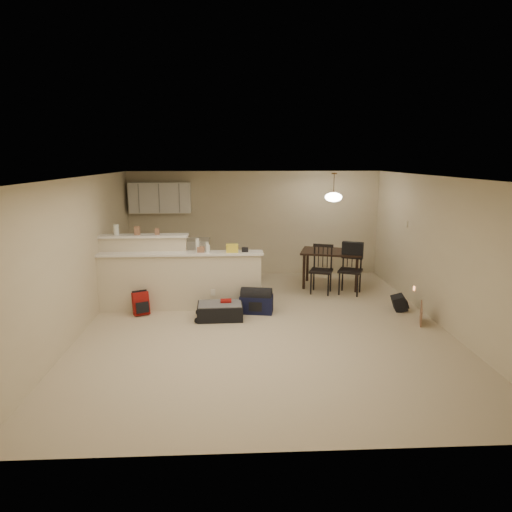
{
  "coord_description": "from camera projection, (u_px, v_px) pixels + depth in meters",
  "views": [
    {
      "loc": [
        -0.5,
        -7.41,
        2.79
      ],
      "look_at": [
        -0.1,
        0.7,
        1.05
      ],
      "focal_mm": 32.0,
      "sensor_mm": 36.0,
      "label": 1
    }
  ],
  "objects": [
    {
      "name": "extra_item_x",
      "position": [
        208.0,
        248.0,
        8.43
      ],
      "size": [
        0.06,
        0.06,
        0.15
      ],
      "primitive_type": "cylinder",
      "color": "silver",
      "rests_on": "breakfast_bar"
    },
    {
      "name": "pendant_lamp",
      "position": [
        333.0,
        197.0,
        9.75
      ],
      "size": [
        0.36,
        0.36,
        0.62
      ],
      "color": "brown",
      "rests_on": "room"
    },
    {
      "name": "dining_chair_far",
      "position": [
        350.0,
        269.0,
        9.5
      ],
      "size": [
        0.6,
        0.59,
        1.05
      ],
      "primitive_type": null,
      "rotation": [
        0.0,
        0.0,
        -0.42
      ],
      "color": "black",
      "rests_on": "ground"
    },
    {
      "name": "upper_cabinets",
      "position": [
        160.0,
        198.0,
        10.58
      ],
      "size": [
        1.4,
        0.34,
        0.7
      ],
      "primitive_type": "cube",
      "color": "white",
      "rests_on": "room"
    },
    {
      "name": "extra_item_y",
      "position": [
        201.0,
        249.0,
        8.43
      ],
      "size": [
        0.13,
        0.1,
        0.1
      ],
      "primitive_type": "cube",
      "color": "#8E6349",
      "rests_on": "breakfast_bar"
    },
    {
      "name": "cereal_box",
      "position": [
        137.0,
        231.0,
        8.52
      ],
      "size": [
        0.1,
        0.07,
        0.16
      ],
      "primitive_type": "cube",
      "color": "#8E6349",
      "rests_on": "breakfast_bar"
    },
    {
      "name": "suitcase",
      "position": [
        220.0,
        311.0,
        8.09
      ],
      "size": [
        0.81,
        0.54,
        0.27
      ],
      "primitive_type": "cube",
      "rotation": [
        0.0,
        0.0,
        0.03
      ],
      "color": "black",
      "rests_on": "ground"
    },
    {
      "name": "dining_chair_near",
      "position": [
        321.0,
        270.0,
        9.55
      ],
      "size": [
        0.57,
        0.55,
        1.02
      ],
      "primitive_type": null,
      "rotation": [
        0.0,
        0.0,
        -0.35
      ],
      "color": "black",
      "rests_on": "ground"
    },
    {
      "name": "breakfast_bar",
      "position": [
        168.0,
        277.0,
        8.59
      ],
      "size": [
        3.08,
        0.58,
        1.39
      ],
      "color": "beige",
      "rests_on": "ground"
    },
    {
      "name": "room",
      "position": [
        264.0,
        253.0,
        7.59
      ],
      "size": [
        7.0,
        7.02,
        2.5
      ],
      "color": "beige",
      "rests_on": "ground"
    },
    {
      "name": "cardboard_sheet",
      "position": [
        421.0,
        314.0,
        7.83
      ],
      "size": [
        0.18,
        0.42,
        0.33
      ],
      "primitive_type": "cube",
      "rotation": [
        0.0,
        0.0,
        1.21
      ],
      "color": "#8E6349",
      "rests_on": "ground"
    },
    {
      "name": "navy_duffel",
      "position": [
        256.0,
        304.0,
        8.4
      ],
      "size": [
        0.64,
        0.42,
        0.33
      ],
      "primitive_type": "cube",
      "rotation": [
        0.0,
        0.0,
        -0.17
      ],
      "color": "#101433",
      "rests_on": "ground"
    },
    {
      "name": "bottle_b",
      "position": [
        207.0,
        247.0,
        8.43
      ],
      "size": [
        0.06,
        0.06,
        0.18
      ],
      "primitive_type": "cylinder",
      "color": "silver",
      "rests_on": "breakfast_bar"
    },
    {
      "name": "jar",
      "position": [
        116.0,
        230.0,
        8.5
      ],
      "size": [
        0.1,
        0.1,
        0.2
      ],
      "primitive_type": "cylinder",
      "color": "silver",
      "rests_on": "breakfast_bar"
    },
    {
      "name": "black_daypack",
      "position": [
        399.0,
        303.0,
        8.54
      ],
      "size": [
        0.27,
        0.35,
        0.28
      ],
      "primitive_type": "cube",
      "rotation": [
        0.0,
        0.0,
        1.39
      ],
      "color": "black",
      "rests_on": "ground"
    },
    {
      "name": "red_backpack",
      "position": [
        141.0,
        303.0,
        8.29
      ],
      "size": [
        0.33,
        0.27,
        0.42
      ],
      "primitive_type": "cube",
      "rotation": [
        0.0,
        0.0,
        0.43
      ],
      "color": "maroon",
      "rests_on": "ground"
    },
    {
      "name": "dining_table",
      "position": [
        331.0,
        255.0,
        10.02
      ],
      "size": [
        1.47,
        1.17,
        0.8
      ],
      "rotation": [
        0.0,
        0.0,
        -0.27
      ],
      "color": "black",
      "rests_on": "ground"
    },
    {
      "name": "bag_lump",
      "position": [
        232.0,
        248.0,
        8.46
      ],
      "size": [
        0.22,
        0.18,
        0.14
      ],
      "primitive_type": "cube",
      "color": "#8E6349",
      "rests_on": "breakfast_bar"
    },
    {
      "name": "bottle_a",
      "position": [
        198.0,
        245.0,
        8.41
      ],
      "size": [
        0.07,
        0.07,
        0.26
      ],
      "primitive_type": "cylinder",
      "color": "silver",
      "rests_on": "breakfast_bar"
    },
    {
      "name": "kitchen_counter",
      "position": [
        171.0,
        260.0,
        10.77
      ],
      "size": [
        1.8,
        0.6,
        0.9
      ],
      "primitive_type": "cube",
      "color": "white",
      "rests_on": "ground"
    },
    {
      "name": "thermostat",
      "position": [
        406.0,
        224.0,
        9.19
      ],
      "size": [
        0.02,
        0.12,
        0.12
      ],
      "primitive_type": "cube",
      "color": "beige",
      "rests_on": "room"
    },
    {
      "name": "small_box",
      "position": [
        157.0,
        231.0,
        8.54
      ],
      "size": [
        0.08,
        0.06,
        0.12
      ],
      "primitive_type": "cube",
      "color": "#8E6349",
      "rests_on": "breakfast_bar"
    },
    {
      "name": "pouch",
      "position": [
        245.0,
        250.0,
        8.47
      ],
      "size": [
        0.12,
        0.1,
        0.08
      ],
      "primitive_type": "cube",
      "color": "#8E6349",
      "rests_on": "breakfast_bar"
    }
  ]
}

